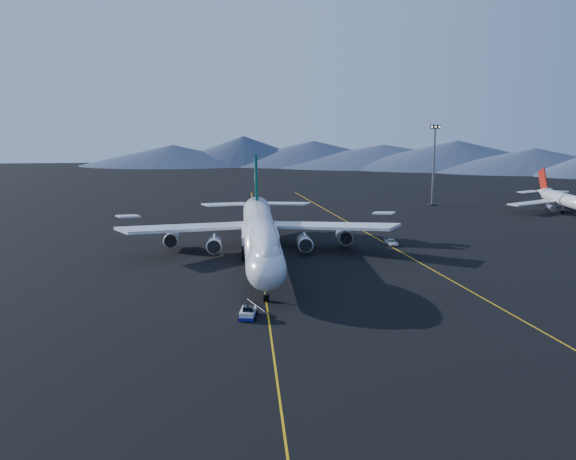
{
  "coord_description": "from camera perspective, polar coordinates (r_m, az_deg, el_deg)",
  "views": [
    {
      "loc": [
        -3.79,
        -125.05,
        30.25
      ],
      "look_at": [
        5.68,
        2.93,
        6.0
      ],
      "focal_mm": 40.0,
      "sensor_mm": 36.0,
      "label": 1
    }
  ],
  "objects": [
    {
      "name": "pushback_tug",
      "position": [
        95.4,
        -3.58,
        -7.42
      ],
      "size": [
        3.02,
        4.68,
        1.92
      ],
      "rotation": [
        0.0,
        0.0,
        -0.14
      ],
      "color": "silver",
      "rests_on": "ground"
    },
    {
      "name": "boeing_747",
      "position": [
        127.5,
        -2.45,
        -0.36
      ],
      "size": [
        59.62,
        72.43,
        19.37
      ],
      "color": "silver",
      "rests_on": "ground"
    },
    {
      "name": "ground",
      "position": [
        128.71,
        -2.43,
        -2.9
      ],
      "size": [
        500.0,
        500.0,
        0.0
      ],
      "primitive_type": "plane",
      "color": "black",
      "rests_on": "ground"
    },
    {
      "name": "service_van",
      "position": [
        146.54,
        9.19,
        -1.08
      ],
      "size": [
        2.53,
        4.96,
        1.34
      ],
      "primitive_type": "imported",
      "rotation": [
        0.0,
        0.0,
        0.07
      ],
      "color": "white",
      "rests_on": "ground"
    },
    {
      "name": "second_jet",
      "position": [
        205.15,
        23.83,
        2.34
      ],
      "size": [
        37.53,
        42.4,
        12.07
      ],
      "rotation": [
        0.0,
        0.0,
        0.32
      ],
      "color": "silver",
      "rests_on": "ground"
    },
    {
      "name": "taxiway_line_main",
      "position": [
        128.71,
        -2.43,
        -2.9
      ],
      "size": [
        0.25,
        220.0,
        0.01
      ],
      "primitive_type": "cube",
      "color": "#EBAE0D",
      "rests_on": "ground"
    },
    {
      "name": "floodlight_mast",
      "position": [
        208.92,
        12.82,
        5.67
      ],
      "size": [
        3.14,
        2.35,
        25.41
      ],
      "rotation": [
        0.0,
        0.0,
        0.32
      ],
      "color": "black",
      "rests_on": "ground"
    },
    {
      "name": "taxiway_line_side",
      "position": [
        142.46,
        9.59,
        -1.71
      ],
      "size": [
        28.08,
        198.09,
        0.01
      ],
      "primitive_type": "cube",
      "rotation": [
        0.0,
        0.0,
        0.14
      ],
      "color": "#EBAE0D",
      "rests_on": "ground"
    }
  ]
}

